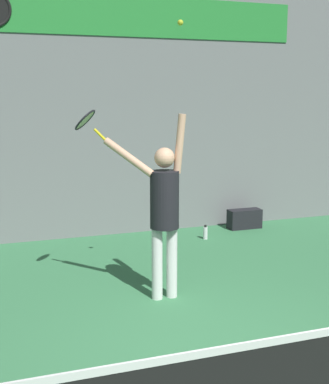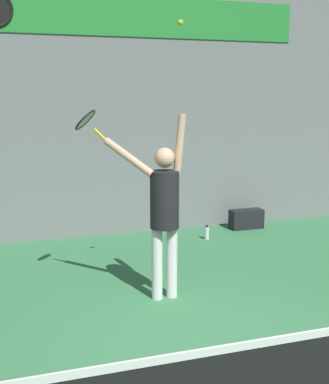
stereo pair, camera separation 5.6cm
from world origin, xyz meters
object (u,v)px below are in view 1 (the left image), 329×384
water_bottle (205,233)px  tennis_racket (86,121)px  tennis_player (164,206)px  equipment_bag (244,219)px  tennis_ball (180,23)px

water_bottle → tennis_racket: bearing=-142.5°
tennis_player → tennis_racket: 1.36m
tennis_racket → water_bottle: (2.37, 1.82, -2.01)m
tennis_player → water_bottle: bearing=55.7°
tennis_racket → equipment_bag: (3.35, 2.27, -1.95)m
tennis_ball → water_bottle: size_ratio=0.26×
tennis_racket → tennis_ball: size_ratio=6.47×
tennis_player → equipment_bag: tennis_player is taller
tennis_ball → equipment_bag: tennis_ball is taller
equipment_bag → tennis_ball: bearing=-130.1°
tennis_player → water_bottle: (1.56, 2.29, -1.03)m
tennis_ball → equipment_bag: 4.78m
tennis_player → equipment_bag: (2.55, 2.75, -0.96)m
tennis_player → tennis_racket: (-0.80, 0.47, 0.99)m
tennis_racket → water_bottle: tennis_racket is taller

